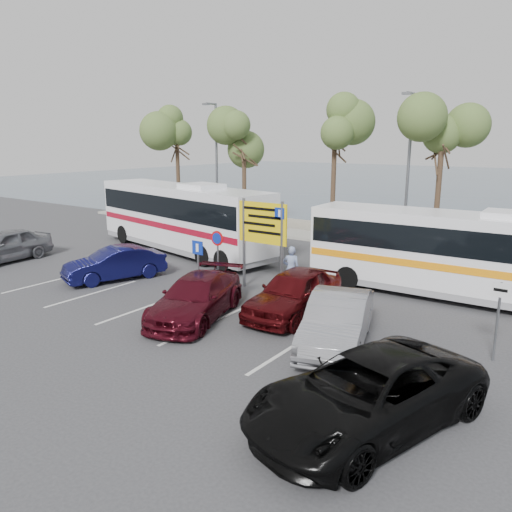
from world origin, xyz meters
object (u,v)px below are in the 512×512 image
Objects in this scene: car_silver_a at (3,246)px; car_red at (294,292)px; suv_black at (367,393)px; street_lamp_left at (216,159)px; car_maroon at (196,298)px; coach_bus_left at (182,220)px; coach_bus_right at (458,258)px; direction_sign at (263,230)px; street_lamp_right at (408,164)px; car_blue at (115,264)px; car_silver_b at (337,321)px; pedestrian_near at (291,269)px.

car_red is (15.50, 1.75, -0.01)m from car_silver_a.
street_lamp_left is at bearing 154.78° from suv_black.
car_maroon is 7.83m from suv_black.
coach_bus_left is 17.89m from suv_black.
coach_bus_right reaches higher than suv_black.
street_lamp_left is at bearing 110.33° from car_maroon.
car_red is at bearing -34.22° from direction_sign.
street_lamp_left reaches higher than coach_bus_left.
street_lamp_right is 2.23× the size of direction_sign.
direction_sign reaches higher than car_blue.
direction_sign is 8.23m from coach_bus_left.
car_silver_b is (4.90, 0.60, 0.06)m from car_maroon.
car_silver_b is (10.90, -0.88, 0.07)m from car_blue.
car_blue is 8.53m from car_red.
car_blue is 10.94m from car_silver_b.
coach_bus_left reaches higher than car_blue.
street_lamp_right is at bearing 122.66° from coach_bus_right.
car_maroon is at bearing -43.68° from coach_bus_left.
car_maroon is 1.05× the size of car_red.
car_maroon is at bearing -90.06° from direction_sign.
direction_sign is 3.44m from car_red.
car_silver_a is at bearing -151.76° from car_blue.
street_lamp_right is 10.52m from pedestrian_near.
direction_sign is at bearing 155.15° from suv_black.
coach_bus_left reaches higher than car_silver_b.
coach_bus_right is at bearing 44.02° from car_blue.
coach_bus_right is 9.71m from car_maroon.
street_lamp_left is 1.74× the size of car_silver_b.
direction_sign reaches higher than car_silver_a.
coach_bus_right is 10.07m from suv_black.
coach_bus_right is at bearing -0.00° from coach_bus_left.
direction_sign is 1.89m from pedestrian_near.
suv_black reaches higher than car_blue.
car_silver_a is 17.90m from car_silver_b.
car_silver_b is at bearing -33.67° from direction_sign.
car_silver_a is 14.55m from pedestrian_near.
coach_bus_right is at bearing 13.38° from car_silver_a.
coach_bus_left is 2.53× the size of car_maroon.
car_blue is at bearing 157.90° from car_silver_b.
car_blue is at bearing 148.70° from car_maroon.
car_silver_a is 0.96× the size of car_maroon.
direction_sign reaches higher than car_red.
pedestrian_near reaches higher than suv_black.
street_lamp_right is 4.38× the size of pedestrian_near.
street_lamp_right is 1.73× the size of car_red.
car_blue is 7.58m from pedestrian_near.
street_lamp_left is at bearing 135.85° from car_red.
car_blue is (7.00, 1.07, -0.10)m from car_silver_a.
car_silver_a is at bearing -129.17° from coach_bus_left.
coach_bus_left is 14.00m from coach_bus_right.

